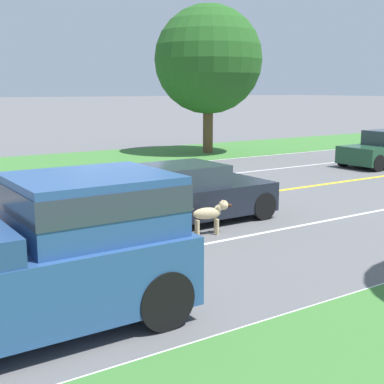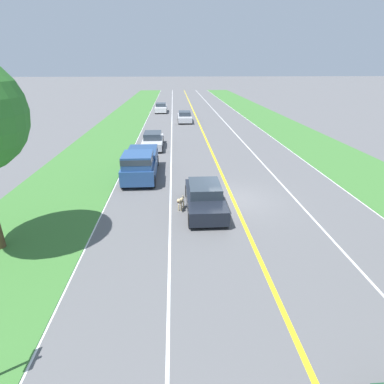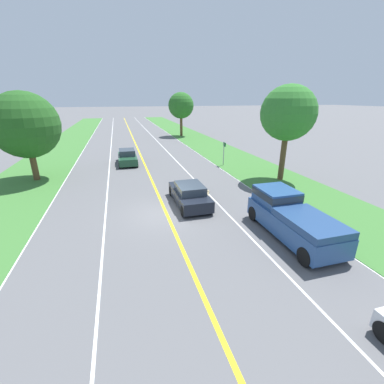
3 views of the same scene
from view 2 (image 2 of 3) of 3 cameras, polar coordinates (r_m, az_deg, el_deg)
name	(u,v)px [view 2 (image 2 of 3)]	position (r m, az deg, el deg)	size (l,w,h in m)	color
ground_plane	(233,200)	(16.80, 7.90, -1.60)	(400.00, 400.00, 0.00)	#5B5B5E
centre_divider_line	(233,200)	(16.80, 7.90, -1.59)	(0.18, 160.00, 0.01)	yellow
lane_edge_line_right	(106,203)	(16.93, -16.06, -2.12)	(0.14, 160.00, 0.01)	white
lane_edge_line_left	(355,197)	(19.39, 28.65, -0.90)	(0.14, 160.00, 0.01)	white
lane_dash_same_dir	(170,202)	(16.50, -4.13, -1.89)	(0.10, 160.00, 0.01)	white
lane_dash_oncoming	(295,199)	(17.80, 19.03, -1.24)	(0.10, 160.00, 0.01)	white
grass_verge_right	(50,205)	(17.84, -25.50, -2.20)	(6.00, 160.00, 0.03)	#3D7533
ego_car	(205,198)	(15.38, 2.46, -1.11)	(1.88, 4.42, 1.38)	black
dog	(181,201)	(15.41, -2.19, -1.78)	(0.44, 1.07, 0.76)	#D1B784
pickup_truck	(140,163)	(20.12, -9.79, 5.52)	(2.08, 5.44, 1.99)	#284C84
car_trailing_near	(153,141)	(27.81, -7.47, 9.70)	(1.81, 4.54, 1.34)	silver
car_trailing_mid	(185,117)	(40.87, -1.41, 14.11)	(1.81, 4.60, 1.32)	silver
car_trailing_far	(161,108)	(49.80, -5.92, 15.64)	(1.83, 4.36, 1.39)	white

